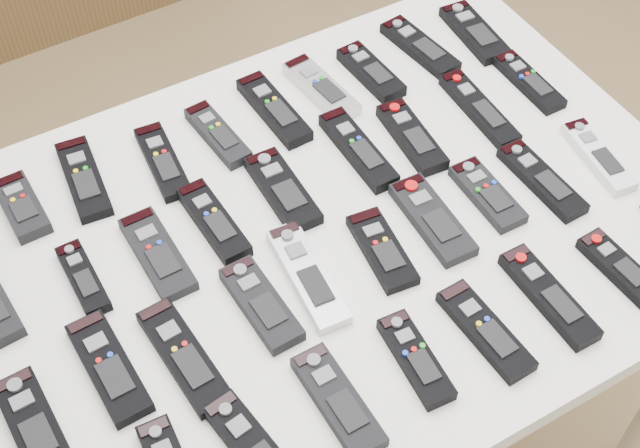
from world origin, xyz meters
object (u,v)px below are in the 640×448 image
remote_33 (416,359)px  remote_34 (485,331)px  remote_14 (283,190)px  remote_24 (382,250)px  table (320,253)px  remote_6 (321,89)px  remote_11 (83,279)px  remote_26 (487,194)px  remote_13 (214,222)px  remote_2 (84,179)px  remote_12 (158,254)px  remote_17 (479,109)px  remote_28 (598,156)px  remote_5 (274,110)px  remote_22 (261,304)px  remote_3 (163,162)px  remote_18 (529,82)px  remote_36 (619,268)px  remote_20 (109,367)px  remote_23 (308,276)px  remote_25 (432,219)px  remote_16 (412,137)px  remote_15 (358,149)px  remote_32 (338,401)px  remote_19 (34,426)px  remote_21 (184,356)px  remote_1 (22,207)px  remote_4 (218,135)px  remote_8 (420,47)px  remote_27 (542,180)px  remote_35 (549,296)px  remote_7 (371,72)px

remote_33 → remote_34: (0.12, -0.01, -0.00)m
remote_14 → remote_24: 0.20m
table → remote_6: 0.33m
remote_11 → remote_26: size_ratio=0.93×
remote_13 → remote_14: bearing=-0.3°
remote_2 → remote_12: 0.21m
remote_17 → remote_28: (0.11, -0.20, -0.00)m
remote_5 → remote_26: size_ratio=1.24×
remote_22 → remote_34: remote_22 is taller
remote_3 → remote_26: bearing=-32.5°
remote_18 → remote_36: bearing=-109.4°
remote_5 → remote_12: (-0.31, -0.20, -0.00)m
remote_26 → remote_34: (-0.16, -0.21, 0.00)m
remote_34 → remote_20: bearing=154.0°
remote_14 → remote_23: (-0.05, -0.17, -0.00)m
remote_18 → remote_22: size_ratio=0.99×
remote_11 → remote_14: bearing=0.6°
remote_2 → remote_18: remote_2 is taller
remote_14 → table: bearing=-80.6°
remote_25 → remote_18: bearing=30.7°
remote_16 → remote_28: bearing=-33.3°
remote_12 → remote_15: bearing=4.2°
remote_2 → remote_16: size_ratio=1.05×
table → remote_22: size_ratio=7.47×
remote_11 → remote_13: (0.22, 0.00, 0.00)m
remote_14 → remote_34: (0.13, -0.39, -0.00)m
remote_28 → remote_32: 0.65m
table → remote_19: (-0.51, -0.11, 0.07)m
remote_2 → remote_3: (0.13, -0.03, -0.00)m
remote_5 → remote_36: bearing=-65.0°
remote_23 → remote_28: 0.56m
remote_21 → remote_1: bearing=102.4°
table → remote_4: size_ratio=7.80×
remote_8 → remote_21: size_ratio=0.91×
remote_2 → remote_8: bearing=6.1°
remote_4 → remote_5: (0.12, 0.01, 0.00)m
remote_19 → remote_27: (0.89, 0.01, -0.00)m
remote_2 → remote_35: size_ratio=0.95×
remote_7 → remote_27: (0.11, -0.37, -0.00)m
remote_3 → remote_20: bearing=-119.2°
remote_18 → remote_21: 0.83m
remote_12 → remote_36: bearing=-32.9°
remote_16 → remote_18: bearing=7.3°
remote_2 → remote_17: (0.68, -0.20, 0.00)m
remote_20 → remote_16: bearing=12.7°
remote_3 → remote_23: size_ratio=0.86×
remote_1 → remote_21: 0.41m
remote_5 → remote_21: (-0.35, -0.39, -0.00)m
remote_8 → remote_15: remote_15 is taller
remote_18 → remote_26: bearing=-141.3°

